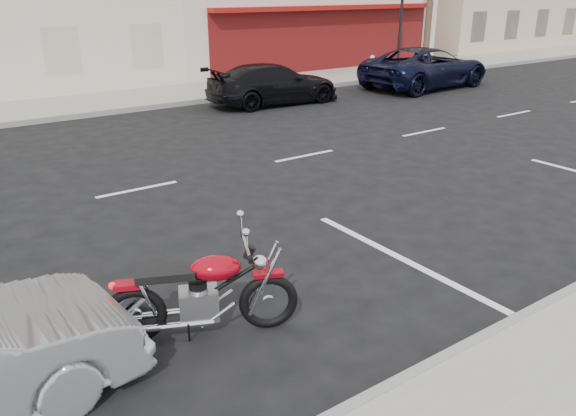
# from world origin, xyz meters

# --- Properties ---
(ground) EXTENTS (120.00, 120.00, 0.00)m
(ground) POSITION_xyz_m (0.00, 0.00, 0.00)
(ground) COLOR black
(ground) RESTS_ON ground
(traffic_light) EXTENTS (0.26, 0.30, 3.80)m
(traffic_light) POSITION_xyz_m (13.50, 8.33, 2.56)
(traffic_light) COLOR black
(traffic_light) RESTS_ON sidewalk_far
(fire_hydrant) EXTENTS (0.20, 0.20, 0.72)m
(fire_hydrant) POSITION_xyz_m (12.00, 8.50, 0.53)
(fire_hydrant) COLOR beige
(fire_hydrant) RESTS_ON sidewalk_far
(motorcycle) EXTENTS (1.98, 1.04, 1.06)m
(motorcycle) POSITION_xyz_m (-2.48, -5.37, 0.48)
(motorcycle) COLOR black
(motorcycle) RESTS_ON ground
(suv_far) EXTENTS (5.62, 2.87, 1.52)m
(suv_far) POSITION_xyz_m (11.44, 4.92, 0.76)
(suv_far) COLOR black
(suv_far) RESTS_ON ground
(car_far) EXTENTS (4.61, 2.08, 1.31)m
(car_far) POSITION_xyz_m (4.87, 5.58, 0.65)
(car_far) COLOR black
(car_far) RESTS_ON ground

